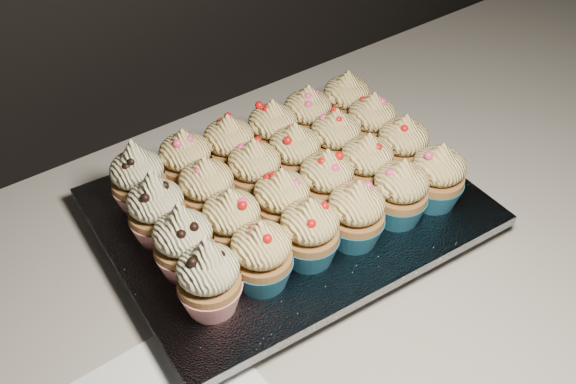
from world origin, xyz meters
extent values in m
cube|color=beige|center=(0.00, 1.70, 0.88)|extent=(2.44, 0.64, 0.04)
cube|color=black|center=(-0.08, 1.73, 0.91)|extent=(0.40, 0.32, 0.02)
cube|color=silver|center=(-0.08, 1.73, 0.93)|extent=(0.43, 0.35, 0.01)
cone|color=red|center=(-0.23, 1.65, 0.95)|extent=(0.06, 0.06, 0.03)
ellipsoid|color=beige|center=(-0.23, 1.65, 0.99)|extent=(0.06, 0.06, 0.04)
cone|color=beige|center=(-0.23, 1.65, 1.02)|extent=(0.03, 0.03, 0.03)
cone|color=#195B78|center=(-0.17, 1.65, 0.95)|extent=(0.06, 0.06, 0.03)
ellipsoid|color=#F8D47D|center=(-0.17, 1.65, 0.99)|extent=(0.06, 0.06, 0.04)
cone|color=#F8D47D|center=(-0.17, 1.65, 1.01)|extent=(0.03, 0.03, 0.02)
cone|color=#195B78|center=(-0.11, 1.65, 0.95)|extent=(0.06, 0.06, 0.03)
ellipsoid|color=#F8D47D|center=(-0.11, 1.65, 0.99)|extent=(0.06, 0.06, 0.04)
cone|color=#F8D47D|center=(-0.11, 1.65, 1.01)|extent=(0.03, 0.03, 0.02)
cone|color=#195B78|center=(-0.06, 1.64, 0.95)|extent=(0.06, 0.06, 0.03)
ellipsoid|color=#F8D47D|center=(-0.06, 1.64, 0.99)|extent=(0.06, 0.06, 0.04)
cone|color=#F8D47D|center=(-0.06, 1.64, 1.01)|extent=(0.03, 0.03, 0.02)
cone|color=#195B78|center=(0.00, 1.64, 0.95)|extent=(0.06, 0.06, 0.03)
ellipsoid|color=#F8D47D|center=(0.00, 1.64, 0.99)|extent=(0.06, 0.06, 0.04)
cone|color=#F8D47D|center=(0.00, 1.64, 1.01)|extent=(0.03, 0.03, 0.02)
cone|color=#195B78|center=(0.06, 1.63, 0.95)|extent=(0.06, 0.06, 0.03)
ellipsoid|color=#F8D47D|center=(0.06, 1.63, 0.99)|extent=(0.06, 0.06, 0.04)
cone|color=#F8D47D|center=(0.06, 1.63, 1.01)|extent=(0.03, 0.03, 0.02)
cone|color=red|center=(-0.23, 1.71, 0.95)|extent=(0.06, 0.06, 0.03)
ellipsoid|color=beige|center=(-0.23, 1.71, 0.99)|extent=(0.06, 0.06, 0.04)
cone|color=beige|center=(-0.23, 1.71, 1.02)|extent=(0.03, 0.03, 0.03)
cone|color=#195B78|center=(-0.17, 1.71, 0.95)|extent=(0.06, 0.06, 0.03)
ellipsoid|color=#F8D47D|center=(-0.17, 1.71, 0.99)|extent=(0.06, 0.06, 0.04)
cone|color=#F8D47D|center=(-0.17, 1.71, 1.01)|extent=(0.03, 0.03, 0.02)
cone|color=#195B78|center=(-0.11, 1.70, 0.95)|extent=(0.06, 0.06, 0.03)
ellipsoid|color=#F8D47D|center=(-0.11, 1.70, 0.99)|extent=(0.06, 0.06, 0.04)
cone|color=#F8D47D|center=(-0.11, 1.70, 1.01)|extent=(0.03, 0.03, 0.02)
cone|color=#195B78|center=(-0.05, 1.70, 0.95)|extent=(0.06, 0.06, 0.03)
ellipsoid|color=#F8D47D|center=(-0.05, 1.70, 0.99)|extent=(0.06, 0.06, 0.04)
cone|color=#F8D47D|center=(-0.05, 1.70, 1.01)|extent=(0.03, 0.03, 0.02)
cone|color=#195B78|center=(0.00, 1.69, 0.95)|extent=(0.06, 0.06, 0.03)
ellipsoid|color=#F8D47D|center=(0.00, 1.69, 0.99)|extent=(0.06, 0.06, 0.04)
cone|color=#F8D47D|center=(0.00, 1.69, 1.01)|extent=(0.03, 0.03, 0.02)
cone|color=#195B78|center=(0.06, 1.69, 0.95)|extent=(0.06, 0.06, 0.03)
ellipsoid|color=#F8D47D|center=(0.06, 1.69, 0.99)|extent=(0.06, 0.06, 0.04)
cone|color=#F8D47D|center=(0.06, 1.69, 1.01)|extent=(0.03, 0.03, 0.02)
cone|color=red|center=(-0.22, 1.77, 0.95)|extent=(0.06, 0.06, 0.03)
ellipsoid|color=beige|center=(-0.22, 1.77, 0.99)|extent=(0.06, 0.06, 0.04)
cone|color=beige|center=(-0.22, 1.77, 1.02)|extent=(0.03, 0.03, 0.03)
cone|color=#195B78|center=(-0.16, 1.76, 0.95)|extent=(0.06, 0.06, 0.03)
ellipsoid|color=#F8D47D|center=(-0.16, 1.76, 0.99)|extent=(0.06, 0.06, 0.04)
cone|color=#F8D47D|center=(-0.16, 1.76, 1.01)|extent=(0.03, 0.03, 0.02)
cone|color=#195B78|center=(-0.10, 1.76, 0.95)|extent=(0.06, 0.06, 0.03)
ellipsoid|color=#F8D47D|center=(-0.10, 1.76, 0.99)|extent=(0.06, 0.06, 0.04)
cone|color=#F8D47D|center=(-0.10, 1.76, 1.01)|extent=(0.03, 0.03, 0.02)
cone|color=#195B78|center=(-0.05, 1.76, 0.95)|extent=(0.06, 0.06, 0.03)
ellipsoid|color=#F8D47D|center=(-0.05, 1.76, 0.99)|extent=(0.06, 0.06, 0.04)
cone|color=#F8D47D|center=(-0.05, 1.76, 1.01)|extent=(0.03, 0.03, 0.02)
cone|color=#195B78|center=(0.01, 1.75, 0.95)|extent=(0.06, 0.06, 0.03)
ellipsoid|color=#F8D47D|center=(0.01, 1.75, 0.99)|extent=(0.06, 0.06, 0.04)
cone|color=#F8D47D|center=(0.01, 1.75, 1.01)|extent=(0.03, 0.03, 0.02)
cone|color=#195B78|center=(0.07, 1.75, 0.95)|extent=(0.06, 0.06, 0.03)
ellipsoid|color=#F8D47D|center=(0.07, 1.75, 0.99)|extent=(0.06, 0.06, 0.04)
cone|color=#F8D47D|center=(0.07, 1.75, 1.01)|extent=(0.03, 0.03, 0.02)
cone|color=red|center=(-0.22, 1.83, 0.95)|extent=(0.06, 0.06, 0.03)
ellipsoid|color=beige|center=(-0.22, 1.83, 0.99)|extent=(0.06, 0.06, 0.04)
cone|color=beige|center=(-0.22, 1.83, 1.02)|extent=(0.03, 0.03, 0.03)
cone|color=#195B78|center=(-0.16, 1.82, 0.95)|extent=(0.06, 0.06, 0.03)
ellipsoid|color=#F8D47D|center=(-0.16, 1.82, 0.99)|extent=(0.06, 0.06, 0.04)
cone|color=#F8D47D|center=(-0.16, 1.82, 1.01)|extent=(0.03, 0.03, 0.02)
cone|color=#195B78|center=(-0.10, 1.82, 0.95)|extent=(0.06, 0.06, 0.03)
ellipsoid|color=#F8D47D|center=(-0.10, 1.82, 0.99)|extent=(0.06, 0.06, 0.04)
cone|color=#F8D47D|center=(-0.10, 1.82, 1.01)|extent=(0.03, 0.03, 0.02)
cone|color=#195B78|center=(-0.04, 1.81, 0.95)|extent=(0.06, 0.06, 0.03)
ellipsoid|color=#F8D47D|center=(-0.04, 1.81, 0.99)|extent=(0.06, 0.06, 0.04)
cone|color=#F8D47D|center=(-0.04, 1.81, 1.01)|extent=(0.03, 0.03, 0.02)
cone|color=#195B78|center=(0.01, 1.81, 0.95)|extent=(0.06, 0.06, 0.03)
ellipsoid|color=#F8D47D|center=(0.01, 1.81, 0.99)|extent=(0.06, 0.06, 0.04)
cone|color=#F8D47D|center=(0.01, 1.81, 1.01)|extent=(0.03, 0.03, 0.02)
cone|color=#195B78|center=(0.07, 1.81, 0.95)|extent=(0.06, 0.06, 0.03)
ellipsoid|color=#F8D47D|center=(0.07, 1.81, 0.99)|extent=(0.06, 0.06, 0.04)
cone|color=#F8D47D|center=(0.07, 1.81, 1.01)|extent=(0.03, 0.03, 0.02)
camera|label=1|loc=(-0.41, 1.29, 1.43)|focal=40.00mm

